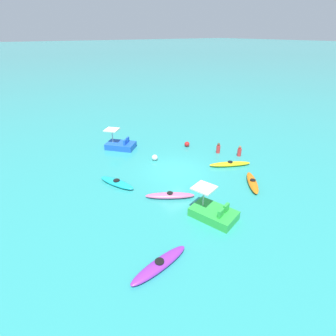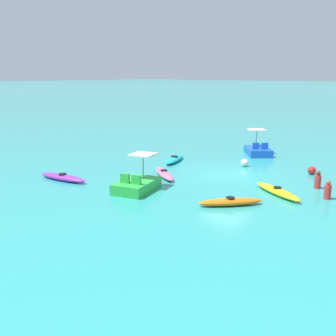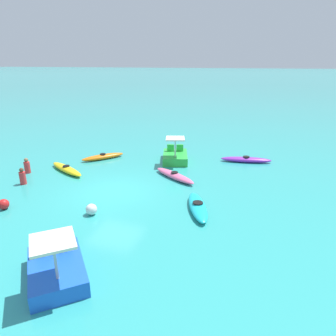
{
  "view_description": "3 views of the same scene",
  "coord_description": "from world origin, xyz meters",
  "px_view_note": "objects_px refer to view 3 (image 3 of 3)",
  "views": [
    {
      "loc": [
        -13.59,
        10.02,
        9.08
      ],
      "look_at": [
        -0.53,
        1.04,
        0.79
      ],
      "focal_mm": 28.06,
      "sensor_mm": 36.0,
      "label": 1
    },
    {
      "loc": [
        -18.29,
        -11.78,
        5.43
      ],
      "look_at": [
        -2.13,
        2.44,
        0.37
      ],
      "focal_mm": 42.78,
      "sensor_mm": 36.0,
      "label": 2
    },
    {
      "loc": [
        12.09,
        6.82,
        5.98
      ],
      "look_at": [
        -3.22,
        1.74,
        0.32
      ],
      "focal_mm": 32.54,
      "sensor_mm": 36.0,
      "label": 3
    }
  ],
  "objects_px": {
    "kayak_orange": "(103,157)",
    "person_near_shore": "(23,177)",
    "pedal_boat_green": "(175,156)",
    "buoy_red": "(4,204)",
    "kayak_purple": "(246,160)",
    "pedal_boat_blue": "(57,268)",
    "person_by_kayaks": "(27,166)",
    "kayak_yellow": "(66,169)",
    "kayak_cyan": "(198,207)",
    "kayak_pink": "(175,176)",
    "buoy_white": "(91,209)"
  },
  "relations": [
    {
      "from": "kayak_pink",
      "to": "buoy_white",
      "type": "relative_size",
      "value": 6.11
    },
    {
      "from": "person_near_shore",
      "to": "person_by_kayaks",
      "type": "bearing_deg",
      "value": -144.95
    },
    {
      "from": "buoy_white",
      "to": "person_by_kayaks",
      "type": "relative_size",
      "value": 0.53
    },
    {
      "from": "kayak_cyan",
      "to": "pedal_boat_green",
      "type": "xyz_separation_m",
      "value": [
        -6.15,
        -2.89,
        0.17
      ]
    },
    {
      "from": "kayak_orange",
      "to": "buoy_red",
      "type": "distance_m",
      "value": 7.6
    },
    {
      "from": "pedal_boat_green",
      "to": "buoy_red",
      "type": "height_order",
      "value": "pedal_boat_green"
    },
    {
      "from": "kayak_cyan",
      "to": "person_near_shore",
      "type": "relative_size",
      "value": 3.26
    },
    {
      "from": "kayak_orange",
      "to": "kayak_cyan",
      "type": "xyz_separation_m",
      "value": [
        5.08,
        7.45,
        0.0
      ]
    },
    {
      "from": "person_near_shore",
      "to": "person_by_kayaks",
      "type": "relative_size",
      "value": 1.0
    },
    {
      "from": "kayak_yellow",
      "to": "person_near_shore",
      "type": "xyz_separation_m",
      "value": [
        2.28,
        -0.97,
        0.22
      ]
    },
    {
      "from": "pedal_boat_green",
      "to": "buoy_white",
      "type": "xyz_separation_m",
      "value": [
        7.91,
        -1.17,
        -0.1
      ]
    },
    {
      "from": "pedal_boat_green",
      "to": "person_by_kayaks",
      "type": "xyz_separation_m",
      "value": [
        4.7,
        -7.3,
        0.05
      ]
    },
    {
      "from": "pedal_boat_blue",
      "to": "person_near_shore",
      "type": "relative_size",
      "value": 3.17
    },
    {
      "from": "person_by_kayaks",
      "to": "person_near_shore",
      "type": "bearing_deg",
      "value": 35.05
    },
    {
      "from": "kayak_cyan",
      "to": "kayak_orange",
      "type": "bearing_deg",
      "value": -124.29
    },
    {
      "from": "pedal_boat_green",
      "to": "person_near_shore",
      "type": "relative_size",
      "value": 3.11
    },
    {
      "from": "kayak_orange",
      "to": "kayak_purple",
      "type": "xyz_separation_m",
      "value": [
        -2.3,
        8.84,
        0.0
      ]
    },
    {
      "from": "kayak_yellow",
      "to": "person_by_kayaks",
      "type": "relative_size",
      "value": 3.5
    },
    {
      "from": "kayak_orange",
      "to": "buoy_white",
      "type": "relative_size",
      "value": 5.37
    },
    {
      "from": "kayak_orange",
      "to": "kayak_purple",
      "type": "relative_size",
      "value": 0.79
    },
    {
      "from": "pedal_boat_blue",
      "to": "person_near_shore",
      "type": "xyz_separation_m",
      "value": [
        -5.53,
        -6.31,
        0.05
      ]
    },
    {
      "from": "pedal_boat_green",
      "to": "buoy_red",
      "type": "distance_m",
      "value": 10.0
    },
    {
      "from": "kayak_pink",
      "to": "kayak_yellow",
      "type": "distance_m",
      "value": 6.26
    },
    {
      "from": "person_near_shore",
      "to": "person_by_kayaks",
      "type": "xyz_separation_m",
      "value": [
        -1.42,
        -0.99,
        0.0
      ]
    },
    {
      "from": "kayak_purple",
      "to": "kayak_yellow",
      "type": "distance_m",
      "value": 10.87
    },
    {
      "from": "kayak_cyan",
      "to": "person_by_kayaks",
      "type": "distance_m",
      "value": 10.3
    },
    {
      "from": "kayak_orange",
      "to": "buoy_white",
      "type": "height_order",
      "value": "buoy_white"
    },
    {
      "from": "kayak_pink",
      "to": "kayak_orange",
      "type": "relative_size",
      "value": 1.14
    },
    {
      "from": "kayak_orange",
      "to": "pedal_boat_green",
      "type": "height_order",
      "value": "pedal_boat_green"
    },
    {
      "from": "pedal_boat_green",
      "to": "person_by_kayaks",
      "type": "relative_size",
      "value": 3.11
    },
    {
      "from": "kayak_orange",
      "to": "kayak_purple",
      "type": "bearing_deg",
      "value": 104.56
    },
    {
      "from": "kayak_purple",
      "to": "person_by_kayaks",
      "type": "distance_m",
      "value": 13.02
    },
    {
      "from": "kayak_pink",
      "to": "kayak_purple",
      "type": "bearing_deg",
      "value": 140.26
    },
    {
      "from": "buoy_red",
      "to": "kayak_yellow",
      "type": "bearing_deg",
      "value": -176.01
    },
    {
      "from": "buoy_white",
      "to": "person_by_kayaks",
      "type": "height_order",
      "value": "person_by_kayaks"
    },
    {
      "from": "kayak_cyan",
      "to": "pedal_boat_blue",
      "type": "height_order",
      "value": "pedal_boat_blue"
    },
    {
      "from": "kayak_yellow",
      "to": "buoy_white",
      "type": "relative_size",
      "value": 6.63
    },
    {
      "from": "kayak_yellow",
      "to": "pedal_boat_blue",
      "type": "bearing_deg",
      "value": 34.31
    },
    {
      "from": "buoy_white",
      "to": "kayak_purple",
      "type": "bearing_deg",
      "value": 149.13
    },
    {
      "from": "kayak_orange",
      "to": "person_near_shore",
      "type": "height_order",
      "value": "person_near_shore"
    },
    {
      "from": "kayak_cyan",
      "to": "pedal_boat_green",
      "type": "bearing_deg",
      "value": -154.8
    },
    {
      "from": "person_by_kayaks",
      "to": "kayak_orange",
      "type": "bearing_deg",
      "value": 142.88
    },
    {
      "from": "kayak_orange",
      "to": "buoy_white",
      "type": "distance_m",
      "value": 7.63
    },
    {
      "from": "kayak_purple",
      "to": "kayak_pink",
      "type": "bearing_deg",
      "value": -39.74
    },
    {
      "from": "kayak_purple",
      "to": "buoy_red",
      "type": "bearing_deg",
      "value": -43.19
    },
    {
      "from": "kayak_pink",
      "to": "kayak_cyan",
      "type": "relative_size",
      "value": 0.99
    },
    {
      "from": "kayak_cyan",
      "to": "kayak_yellow",
      "type": "bearing_deg",
      "value": -105.71
    },
    {
      "from": "pedal_boat_blue",
      "to": "person_by_kayaks",
      "type": "xyz_separation_m",
      "value": [
        -6.95,
        -7.3,
        0.05
      ]
    },
    {
      "from": "kayak_pink",
      "to": "pedal_boat_green",
      "type": "height_order",
      "value": "pedal_boat_green"
    },
    {
      "from": "kayak_purple",
      "to": "person_by_kayaks",
      "type": "xyz_separation_m",
      "value": [
        5.93,
        -11.59,
        0.22
      ]
    }
  ]
}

